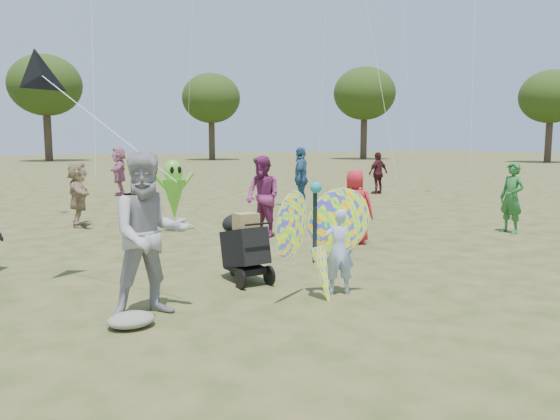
# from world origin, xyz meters

# --- Properties ---
(ground) EXTENTS (160.00, 160.00, 0.00)m
(ground) POSITION_xyz_m (0.00, 0.00, 0.00)
(ground) COLOR #51592B
(ground) RESTS_ON ground
(child_girl) EXTENTS (0.53, 0.43, 1.25)m
(child_girl) POSITION_xyz_m (0.11, 0.31, 0.63)
(child_girl) COLOR #9DB3DE
(child_girl) RESTS_ON ground
(adult_man) EXTENTS (1.04, 0.83, 2.06)m
(adult_man) POSITION_xyz_m (-2.52, 0.65, 1.03)
(adult_man) COLOR #9D9CA2
(adult_man) RESTS_ON ground
(grey_bag) EXTENTS (0.56, 0.46, 0.18)m
(grey_bag) POSITION_xyz_m (-2.86, 0.32, 0.09)
(grey_bag) COLOR gray
(grey_bag) RESTS_ON ground
(crowd_a) EXTENTS (0.91, 0.90, 1.59)m
(crowd_a) POSITION_xyz_m (2.62, 3.32, 0.80)
(crowd_a) COLOR red
(crowd_a) RESTS_ON ground
(crowd_c) EXTENTS (1.10, 1.21, 1.98)m
(crowd_c) POSITION_xyz_m (4.52, 8.72, 0.99)
(crowd_c) COLOR #2E587F
(crowd_c) RESTS_ON ground
(crowd_d) EXTENTS (0.68, 1.59, 1.66)m
(crowd_d) POSITION_xyz_m (-2.18, 8.51, 0.83)
(crowd_d) COLOR #9E8161
(crowd_d) RESTS_ON ground
(crowd_e) EXTENTS (0.90, 1.04, 1.85)m
(crowd_e) POSITION_xyz_m (1.28, 5.00, 0.92)
(crowd_e) COLOR #7B295F
(crowd_e) RESTS_ON ground
(crowd_f) EXTENTS (0.41, 0.62, 1.68)m
(crowd_f) POSITION_xyz_m (6.67, 2.60, 0.84)
(crowd_f) COLOR #27692E
(crowd_f) RESTS_ON ground
(crowd_h) EXTENTS (1.04, 0.54, 1.71)m
(crowd_h) POSITION_xyz_m (9.90, 11.55, 0.85)
(crowd_h) COLOR #46171E
(crowd_h) RESTS_ON ground
(crowd_j) EXTENTS (1.00, 1.86, 1.91)m
(crowd_j) POSITION_xyz_m (0.55, 16.24, 0.96)
(crowd_j) COLOR #B5678D
(crowd_j) RESTS_ON ground
(jogging_stroller) EXTENTS (0.55, 1.07, 1.09)m
(jogging_stroller) POSITION_xyz_m (-0.79, 1.60, 0.61)
(jogging_stroller) COLOR black
(jogging_stroller) RESTS_ON ground
(butterfly_kite) EXTENTS (1.74, 0.75, 1.84)m
(butterfly_kite) POSITION_xyz_m (-0.29, 0.24, 0.84)
(butterfly_kite) COLOR orange
(butterfly_kite) RESTS_ON ground
(delta_kite_rig) EXTENTS (1.80, 2.23, 1.87)m
(delta_kite_rig) POSITION_xyz_m (-3.46, 2.64, 3.11)
(delta_kite_rig) COLOR black
(delta_kite_rig) RESTS_ON ground
(alien_kite) EXTENTS (1.12, 0.69, 1.74)m
(alien_kite) POSITION_xyz_m (-0.31, 6.55, 0.97)
(alien_kite) COLOR #5DC72E
(alien_kite) RESTS_ON ground
(tree_line) EXTENTS (91.78, 33.60, 10.79)m
(tree_line) POSITION_xyz_m (3.67, 44.99, 6.86)
(tree_line) COLOR #3A2D21
(tree_line) RESTS_ON ground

